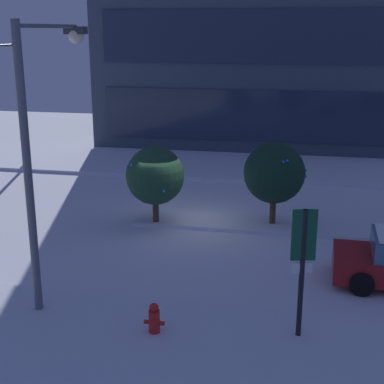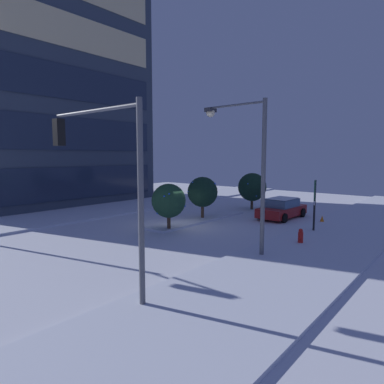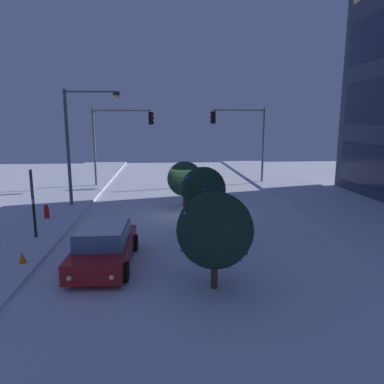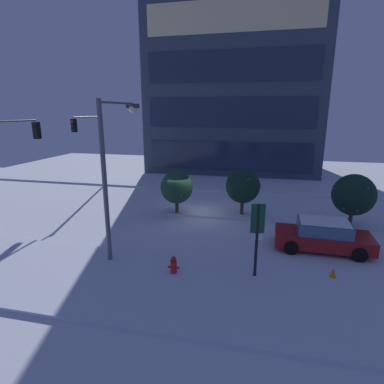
% 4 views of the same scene
% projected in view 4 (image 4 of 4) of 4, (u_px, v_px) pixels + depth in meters
% --- Properties ---
extents(ground, '(52.00, 52.00, 0.00)m').
position_uv_depth(ground, '(191.00, 214.00, 20.37)').
color(ground, silver).
extents(curb_strip_near, '(52.00, 5.20, 0.14)m').
position_uv_depth(curb_strip_near, '(141.00, 283.00, 12.06)').
color(curb_strip_near, silver).
rests_on(curb_strip_near, ground).
extents(curb_strip_far, '(52.00, 5.20, 0.14)m').
position_uv_depth(curb_strip_far, '(212.00, 184.00, 28.64)').
color(curb_strip_far, silver).
rests_on(curb_strip_far, ground).
extents(median_strip, '(9.00, 1.80, 0.14)m').
position_uv_depth(median_strip, '(234.00, 215.00, 20.04)').
color(median_strip, silver).
rests_on(median_strip, ground).
extents(office_tower_main, '(18.41, 12.56, 26.01)m').
position_uv_depth(office_tower_main, '(237.00, 53.00, 34.75)').
color(office_tower_main, '#384251').
rests_on(office_tower_main, ground).
extents(car_near, '(4.63, 2.25, 1.49)m').
position_uv_depth(car_near, '(323.00, 236.00, 15.01)').
color(car_near, maroon).
rests_on(car_near, ground).
extents(traffic_light_corner_far_left, '(0.32, 4.70, 6.35)m').
position_uv_depth(traffic_light_corner_far_left, '(92.00, 138.00, 26.20)').
color(traffic_light_corner_far_left, '#565960').
rests_on(traffic_light_corner_far_left, ground).
extents(traffic_light_corner_near_left, '(0.32, 4.91, 6.28)m').
position_uv_depth(traffic_light_corner_near_left, '(5.00, 154.00, 16.38)').
color(traffic_light_corner_near_left, '#565960').
rests_on(traffic_light_corner_near_left, ground).
extents(street_lamp_arched, '(0.56, 3.37, 7.10)m').
position_uv_depth(street_lamp_arched, '(115.00, 155.00, 13.65)').
color(street_lamp_arched, '#565960').
rests_on(street_lamp_arched, ground).
extents(fire_hydrant, '(0.48, 0.26, 0.87)m').
position_uv_depth(fire_hydrant, '(174.00, 266.00, 12.64)').
color(fire_hydrant, red).
rests_on(fire_hydrant, ground).
extents(parking_info_sign, '(0.55, 0.18, 3.16)m').
position_uv_depth(parking_info_sign, '(257.00, 232.00, 12.03)').
color(parking_info_sign, black).
rests_on(parking_info_sign, ground).
extents(decorated_tree_median, '(2.09, 2.09, 2.91)m').
position_uv_depth(decorated_tree_median, '(177.00, 187.00, 19.82)').
color(decorated_tree_median, '#473323').
rests_on(decorated_tree_median, ground).
extents(decorated_tree_left_of_median, '(2.23, 2.18, 3.10)m').
position_uv_depth(decorated_tree_left_of_median, '(243.00, 186.00, 19.50)').
color(decorated_tree_left_of_median, '#473323').
rests_on(decorated_tree_left_of_median, ground).
extents(decorated_tree_right_of_median, '(2.41, 2.41, 3.13)m').
position_uv_depth(decorated_tree_right_of_median, '(354.00, 195.00, 17.81)').
color(decorated_tree_right_of_median, '#473323').
rests_on(decorated_tree_right_of_median, ground).
extents(construction_cone, '(0.36, 0.36, 0.55)m').
position_uv_depth(construction_cone, '(333.00, 274.00, 12.33)').
color(construction_cone, orange).
rests_on(construction_cone, ground).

